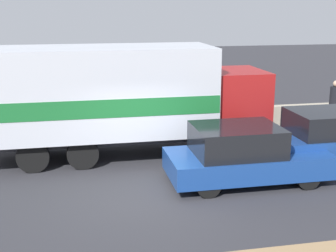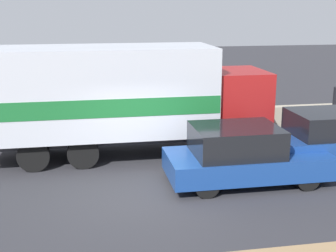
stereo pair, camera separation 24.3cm
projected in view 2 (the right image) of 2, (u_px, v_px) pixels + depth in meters
The scene contains 4 objects.
ground_plane at pixel (148, 194), 11.50m from camera, with size 80.00×80.00×0.00m, color #2D2D33.
stone_wall_backdrop at pixel (126, 124), 16.70m from camera, with size 60.00×0.35×0.81m.
box_truck at pixel (117, 96), 13.94m from camera, with size 8.54×2.48×3.34m.
car_hatchback at pixel (243, 155), 12.12m from camera, with size 4.20×1.88×1.52m.
Camera 2 is at (-1.45, -10.61, 4.53)m, focal length 50.00 mm.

